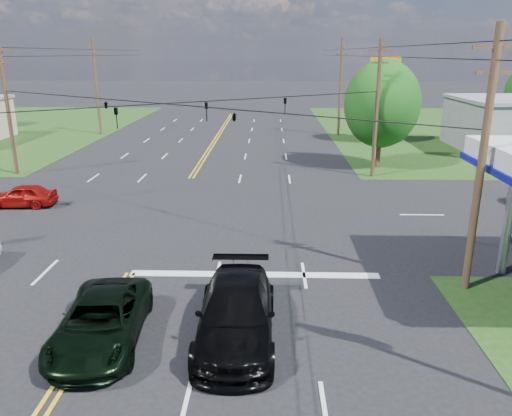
{
  "coord_description": "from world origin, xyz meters",
  "views": [
    {
      "loc": [
        5.57,
        -14.32,
        8.51
      ],
      "look_at": [
        5.02,
        6.0,
        2.2
      ],
      "focal_mm": 35.0,
      "sensor_mm": 36.0,
      "label": 1
    }
  ],
  "objects_px": {
    "pole_right_far": "(340,86)",
    "tree_right_b": "(381,99)",
    "tree_right_a": "(382,104)",
    "pickup_dkgreen": "(101,321)",
    "pole_left_far": "(97,86)",
    "pole_ne": "(377,108)",
    "pole_nw": "(8,107)",
    "suv_black": "(236,313)",
    "pole_se": "(482,161)"
  },
  "relations": [
    {
      "from": "pole_right_far",
      "to": "tree_right_b",
      "type": "bearing_deg",
      "value": -48.81
    },
    {
      "from": "pole_right_far",
      "to": "tree_right_b",
      "type": "relative_size",
      "value": 1.41
    },
    {
      "from": "tree_right_a",
      "to": "pickup_dkgreen",
      "type": "relative_size",
      "value": 1.56
    },
    {
      "from": "pole_left_far",
      "to": "tree_right_b",
      "type": "xyz_separation_m",
      "value": [
        29.5,
        -4.0,
        -0.95
      ]
    },
    {
      "from": "pole_ne",
      "to": "tree_right_a",
      "type": "distance_m",
      "value": 3.16
    },
    {
      "from": "pole_nw",
      "to": "pole_right_far",
      "type": "relative_size",
      "value": 0.95
    },
    {
      "from": "tree_right_a",
      "to": "suv_black",
      "type": "relative_size",
      "value": 1.4
    },
    {
      "from": "pole_se",
      "to": "pickup_dkgreen",
      "type": "height_order",
      "value": "pole_se"
    },
    {
      "from": "pole_nw",
      "to": "pole_right_far",
      "type": "distance_m",
      "value": 32.2
    },
    {
      "from": "tree_right_a",
      "to": "tree_right_b",
      "type": "xyz_separation_m",
      "value": [
        2.5,
        12.0,
        -0.65
      ]
    },
    {
      "from": "tree_right_b",
      "to": "pickup_dkgreen",
      "type": "height_order",
      "value": "tree_right_b"
    },
    {
      "from": "tree_right_b",
      "to": "pole_ne",
      "type": "bearing_deg",
      "value": -103.13
    },
    {
      "from": "pole_right_far",
      "to": "tree_right_a",
      "type": "relative_size",
      "value": 1.22
    },
    {
      "from": "pole_ne",
      "to": "tree_right_a",
      "type": "bearing_deg",
      "value": 71.57
    },
    {
      "from": "pole_nw",
      "to": "pickup_dkgreen",
      "type": "distance_m",
      "value": 26.15
    },
    {
      "from": "pole_ne",
      "to": "pole_se",
      "type": "bearing_deg",
      "value": -90.0
    },
    {
      "from": "pickup_dkgreen",
      "to": "suv_black",
      "type": "height_order",
      "value": "suv_black"
    },
    {
      "from": "pole_ne",
      "to": "pole_right_far",
      "type": "distance_m",
      "value": 19.0
    },
    {
      "from": "pole_se",
      "to": "pole_right_far",
      "type": "height_order",
      "value": "pole_right_far"
    },
    {
      "from": "pole_left_far",
      "to": "pickup_dkgreen",
      "type": "bearing_deg",
      "value": -71.78
    },
    {
      "from": "pole_se",
      "to": "tree_right_b",
      "type": "xyz_separation_m",
      "value": [
        3.5,
        33.0,
        -0.7
      ]
    },
    {
      "from": "pickup_dkgreen",
      "to": "tree_right_a",
      "type": "bearing_deg",
      "value": 57.57
    },
    {
      "from": "pole_nw",
      "to": "pole_left_far",
      "type": "height_order",
      "value": "pole_left_far"
    },
    {
      "from": "pole_se",
      "to": "tree_right_b",
      "type": "relative_size",
      "value": 1.34
    },
    {
      "from": "pole_left_far",
      "to": "pole_se",
      "type": "bearing_deg",
      "value": -54.9
    },
    {
      "from": "pole_ne",
      "to": "tree_right_b",
      "type": "xyz_separation_m",
      "value": [
        3.5,
        15.0,
        -0.7
      ]
    },
    {
      "from": "pole_left_far",
      "to": "tree_right_a",
      "type": "bearing_deg",
      "value": -30.65
    },
    {
      "from": "pole_left_far",
      "to": "tree_right_a",
      "type": "relative_size",
      "value": 1.22
    },
    {
      "from": "pole_left_far",
      "to": "tree_right_b",
      "type": "relative_size",
      "value": 1.41
    },
    {
      "from": "pole_right_far",
      "to": "tree_right_a",
      "type": "bearing_deg",
      "value": -86.42
    },
    {
      "from": "pole_ne",
      "to": "pole_right_far",
      "type": "relative_size",
      "value": 0.95
    },
    {
      "from": "tree_right_b",
      "to": "pickup_dkgreen",
      "type": "distance_m",
      "value": 40.47
    },
    {
      "from": "tree_right_a",
      "to": "pole_left_far",
      "type": "bearing_deg",
      "value": 149.35
    },
    {
      "from": "pole_se",
      "to": "tree_right_a",
      "type": "distance_m",
      "value": 21.02
    },
    {
      "from": "pole_se",
      "to": "pole_ne",
      "type": "relative_size",
      "value": 1.0
    },
    {
      "from": "tree_right_b",
      "to": "suv_black",
      "type": "distance_m",
      "value": 38.67
    },
    {
      "from": "suv_black",
      "to": "pickup_dkgreen",
      "type": "bearing_deg",
      "value": -175.02
    },
    {
      "from": "tree_right_a",
      "to": "suv_black",
      "type": "height_order",
      "value": "tree_right_a"
    },
    {
      "from": "pole_left_far",
      "to": "pickup_dkgreen",
      "type": "xyz_separation_m",
      "value": [
        13.5,
        -41.01,
        -4.44
      ]
    },
    {
      "from": "tree_right_a",
      "to": "pole_nw",
      "type": "bearing_deg",
      "value": -173.66
    },
    {
      "from": "pole_se",
      "to": "tree_right_a",
      "type": "xyz_separation_m",
      "value": [
        1.0,
        21.0,
        -0.05
      ]
    },
    {
      "from": "pole_left_far",
      "to": "pole_nw",
      "type": "bearing_deg",
      "value": -90.0
    },
    {
      "from": "pole_se",
      "to": "pole_ne",
      "type": "xyz_separation_m",
      "value": [
        0.0,
        18.0,
        0.0
      ]
    },
    {
      "from": "pole_right_far",
      "to": "pickup_dkgreen",
      "type": "distance_m",
      "value": 43.1
    },
    {
      "from": "pole_right_far",
      "to": "pole_se",
      "type": "bearing_deg",
      "value": -90.0
    },
    {
      "from": "pole_ne",
      "to": "suv_black",
      "type": "distance_m",
      "value": 23.56
    },
    {
      "from": "pole_se",
      "to": "pole_right_far",
      "type": "xyz_separation_m",
      "value": [
        0.0,
        37.0,
        0.25
      ]
    },
    {
      "from": "pickup_dkgreen",
      "to": "suv_black",
      "type": "relative_size",
      "value": 0.9
    },
    {
      "from": "pole_left_far",
      "to": "pole_ne",
      "type": "bearing_deg",
      "value": -36.16
    },
    {
      "from": "pole_nw",
      "to": "pole_left_far",
      "type": "xyz_separation_m",
      "value": [
        0.0,
        19.0,
        0.25
      ]
    }
  ]
}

